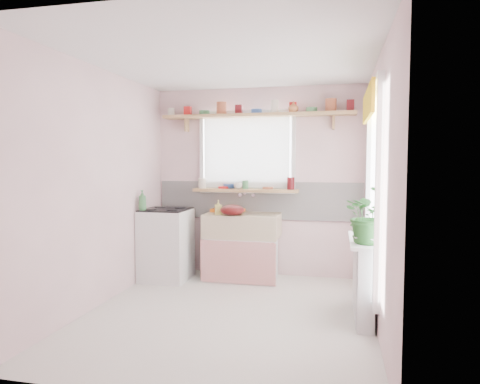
# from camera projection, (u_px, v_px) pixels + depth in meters

# --- Properties ---
(room) EXTENTS (3.20, 3.20, 3.20)m
(room) POSITION_uv_depth(u_px,v_px,m) (304.00, 175.00, 4.86)
(room) COLOR silver
(room) RESTS_ON ground
(sink_unit) EXTENTS (0.95, 0.65, 1.11)m
(sink_unit) POSITION_uv_depth(u_px,v_px,m) (242.00, 246.00, 5.53)
(sink_unit) COLOR white
(sink_unit) RESTS_ON ground
(cooker) EXTENTS (0.58, 0.58, 0.93)m
(cooker) POSITION_uv_depth(u_px,v_px,m) (166.00, 244.00, 5.50)
(cooker) COLOR white
(cooker) RESTS_ON ground
(radiator_ledge) EXTENTS (0.22, 0.95, 0.78)m
(radiator_ledge) POSITION_uv_depth(u_px,v_px,m) (363.00, 277.00, 4.15)
(radiator_ledge) COLOR white
(radiator_ledge) RESTS_ON ground
(windowsill) EXTENTS (1.40, 0.22, 0.04)m
(windowsill) POSITION_uv_depth(u_px,v_px,m) (245.00, 190.00, 5.66)
(windowsill) COLOR tan
(windowsill) RESTS_ON room
(pine_shelf) EXTENTS (2.52, 0.24, 0.04)m
(pine_shelf) POSITION_uv_depth(u_px,v_px,m) (257.00, 115.00, 5.55)
(pine_shelf) COLOR tan
(pine_shelf) RESTS_ON room
(shelf_crockery) EXTENTS (2.47, 0.11, 0.12)m
(shelf_crockery) POSITION_uv_depth(u_px,v_px,m) (257.00, 110.00, 5.54)
(shelf_crockery) COLOR silver
(shelf_crockery) RESTS_ON pine_shelf
(sill_crockery) EXTENTS (1.35, 0.11, 0.12)m
(sill_crockery) POSITION_uv_depth(u_px,v_px,m) (245.00, 185.00, 5.65)
(sill_crockery) COLOR silver
(sill_crockery) RESTS_ON windowsill
(dish_tray) EXTENTS (0.44, 0.35, 0.04)m
(dish_tray) POSITION_uv_depth(u_px,v_px,m) (229.00, 210.00, 5.75)
(dish_tray) COLOR orange
(dish_tray) RESTS_ON sink_unit
(colander) EXTENTS (0.38, 0.38, 0.14)m
(colander) POSITION_uv_depth(u_px,v_px,m) (232.00, 210.00, 5.32)
(colander) COLOR #4F0D0E
(colander) RESTS_ON sink_unit
(jade_plant) EXTENTS (0.54, 0.49, 0.53)m
(jade_plant) POSITION_uv_depth(u_px,v_px,m) (370.00, 215.00, 3.87)
(jade_plant) COLOR #275E25
(jade_plant) RESTS_ON radiator_ledge
(fruit_bowl) EXTENTS (0.33, 0.33, 0.07)m
(fruit_bowl) POSITION_uv_depth(u_px,v_px,m) (369.00, 240.00, 3.88)
(fruit_bowl) COLOR white
(fruit_bowl) RESTS_ON radiator_ledge
(herb_pot) EXTENTS (0.14, 0.12, 0.23)m
(herb_pot) POSITION_uv_depth(u_px,v_px,m) (356.00, 230.00, 3.95)
(herb_pot) COLOR #36692A
(herb_pot) RESTS_ON radiator_ledge
(soap_bottle_sink) EXTENTS (0.11, 0.11, 0.19)m
(soap_bottle_sink) POSITION_uv_depth(u_px,v_px,m) (218.00, 207.00, 5.38)
(soap_bottle_sink) COLOR #D7CE5F
(soap_bottle_sink) RESTS_ON sink_unit
(sill_cup) EXTENTS (0.12, 0.12, 0.09)m
(sill_cup) POSITION_uv_depth(u_px,v_px,m) (238.00, 186.00, 5.62)
(sill_cup) COLOR silver
(sill_cup) RESTS_ON windowsill
(sill_bowl) EXTENTS (0.25, 0.25, 0.06)m
(sill_bowl) POSITION_uv_depth(u_px,v_px,m) (231.00, 186.00, 5.76)
(sill_bowl) COLOR #335CA8
(sill_bowl) RESTS_ON windowsill
(shelf_vase) EXTENTS (0.14, 0.14, 0.13)m
(shelf_vase) POSITION_uv_depth(u_px,v_px,m) (293.00, 107.00, 5.38)
(shelf_vase) COLOR #AD6435
(shelf_vase) RESTS_ON pine_shelf
(cooker_bottle) EXTENTS (0.10, 0.10, 0.25)m
(cooker_bottle) POSITION_uv_depth(u_px,v_px,m) (142.00, 200.00, 5.30)
(cooker_bottle) COLOR #44894C
(cooker_bottle) RESTS_ON cooker
(fruit) EXTENTS (0.20, 0.14, 0.10)m
(fruit) POSITION_uv_depth(u_px,v_px,m) (370.00, 233.00, 3.88)
(fruit) COLOR orange
(fruit) RESTS_ON fruit_bowl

